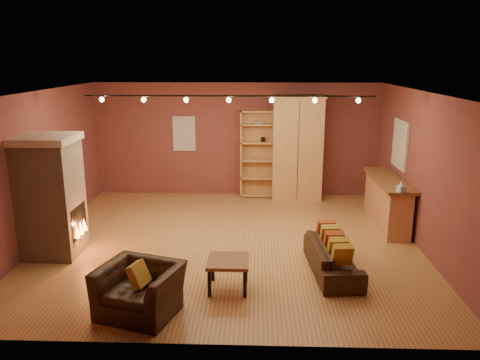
{
  "coord_description": "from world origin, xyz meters",
  "views": [
    {
      "loc": [
        0.51,
        -8.23,
        3.39
      ],
      "look_at": [
        0.2,
        0.2,
        1.17
      ],
      "focal_mm": 35.0,
      "sensor_mm": 36.0,
      "label": 1
    }
  ],
  "objects_px": {
    "armoire": "(297,148)",
    "coffee_table": "(228,264)",
    "armchair": "(139,282)",
    "fireplace": "(51,196)",
    "loveseat": "(333,252)",
    "bar_counter": "(387,202)",
    "bookcase": "(258,153)"
  },
  "relations": [
    {
      "from": "armoire",
      "to": "coffee_table",
      "type": "height_order",
      "value": "armoire"
    },
    {
      "from": "armchair",
      "to": "coffee_table",
      "type": "height_order",
      "value": "armchair"
    },
    {
      "from": "armchair",
      "to": "fireplace",
      "type": "bearing_deg",
      "value": 152.77
    },
    {
      "from": "fireplace",
      "to": "coffee_table",
      "type": "height_order",
      "value": "fireplace"
    },
    {
      "from": "armoire",
      "to": "loveseat",
      "type": "relative_size",
      "value": 1.48
    },
    {
      "from": "loveseat",
      "to": "fireplace",
      "type": "bearing_deg",
      "value": 78.48
    },
    {
      "from": "armoire",
      "to": "bar_counter",
      "type": "relative_size",
      "value": 1.21
    },
    {
      "from": "bookcase",
      "to": "bar_counter",
      "type": "xyz_separation_m",
      "value": [
        2.65,
        -2.07,
        -0.58
      ]
    },
    {
      "from": "bookcase",
      "to": "armoire",
      "type": "relative_size",
      "value": 0.85
    },
    {
      "from": "armoire",
      "to": "loveseat",
      "type": "distance_m",
      "value": 4.22
    },
    {
      "from": "loveseat",
      "to": "coffee_table",
      "type": "bearing_deg",
      "value": 106.24
    },
    {
      "from": "bar_counter",
      "to": "armchair",
      "type": "distance_m",
      "value": 5.58
    },
    {
      "from": "loveseat",
      "to": "armchair",
      "type": "distance_m",
      "value": 3.13
    },
    {
      "from": "fireplace",
      "to": "bookcase",
      "type": "relative_size",
      "value": 0.98
    },
    {
      "from": "fireplace",
      "to": "armoire",
      "type": "xyz_separation_m",
      "value": [
        4.53,
        3.53,
        0.21
      ]
    },
    {
      "from": "fireplace",
      "to": "loveseat",
      "type": "relative_size",
      "value": 1.24
    },
    {
      "from": "loveseat",
      "to": "coffee_table",
      "type": "distance_m",
      "value": 1.77
    },
    {
      "from": "bar_counter",
      "to": "loveseat",
      "type": "xyz_separation_m",
      "value": [
        -1.45,
        -2.25,
        -0.16
      ]
    },
    {
      "from": "bookcase",
      "to": "coffee_table",
      "type": "relative_size",
      "value": 3.47
    },
    {
      "from": "fireplace",
      "to": "bar_counter",
      "type": "distance_m",
      "value": 6.48
    },
    {
      "from": "fireplace",
      "to": "armoire",
      "type": "distance_m",
      "value": 5.74
    },
    {
      "from": "fireplace",
      "to": "armchair",
      "type": "distance_m",
      "value": 2.84
    },
    {
      "from": "loveseat",
      "to": "coffee_table",
      "type": "height_order",
      "value": "loveseat"
    },
    {
      "from": "bookcase",
      "to": "armoire",
      "type": "bearing_deg",
      "value": -12.52
    },
    {
      "from": "loveseat",
      "to": "armchair",
      "type": "xyz_separation_m",
      "value": [
        -2.81,
        -1.36,
        0.11
      ]
    },
    {
      "from": "bookcase",
      "to": "loveseat",
      "type": "relative_size",
      "value": 1.26
    },
    {
      "from": "bookcase",
      "to": "armchair",
      "type": "distance_m",
      "value": 5.94
    },
    {
      "from": "armchair",
      "to": "bookcase",
      "type": "bearing_deg",
      "value": 91.43
    },
    {
      "from": "fireplace",
      "to": "coffee_table",
      "type": "xyz_separation_m",
      "value": [
        3.14,
        -1.21,
        -0.66
      ]
    },
    {
      "from": "bar_counter",
      "to": "armchair",
      "type": "height_order",
      "value": "bar_counter"
    },
    {
      "from": "bar_counter",
      "to": "coffee_table",
      "type": "height_order",
      "value": "bar_counter"
    },
    {
      "from": "bar_counter",
      "to": "loveseat",
      "type": "height_order",
      "value": "bar_counter"
    }
  ]
}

